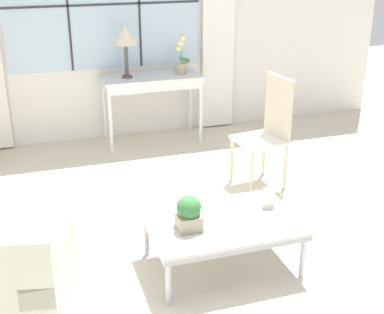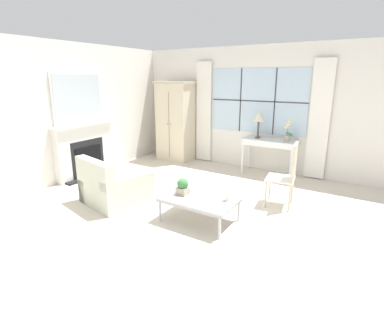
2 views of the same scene
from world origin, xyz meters
The scene contains 9 objects.
ground_plane centered at (0.00, 0.00, 0.00)m, with size 14.00×14.00×0.00m, color beige.
wall_back_windowed centered at (0.00, 3.02, 1.39)m, with size 7.20×0.14×2.80m.
console_table centered at (0.45, 2.69, 0.71)m, with size 1.15×0.51×0.80m.
table_lamp centered at (0.17, 2.69, 1.27)m, with size 0.28×0.28×0.60m.
potted_orchid centered at (0.81, 2.68, 0.97)m, with size 0.18×0.14×0.46m.
side_chair_wooden centered at (1.24, 1.17, 0.61)m, with size 0.50×0.50×1.09m.
coffee_table centered at (0.30, -0.06, 0.35)m, with size 1.10×0.74×0.39m.
potted_plant_small centered at (0.03, -0.11, 0.52)m, with size 0.17×0.17×0.26m.
pillar_candle centered at (0.71, 0.03, 0.46)m, with size 0.13×0.13×0.15m.
Camera 1 is at (-0.95, -3.24, 2.30)m, focal length 50.00 mm.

